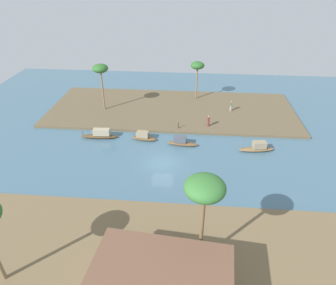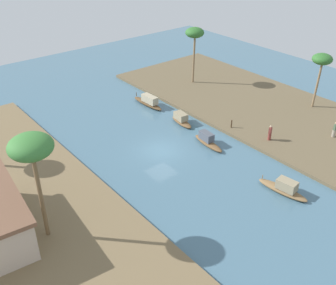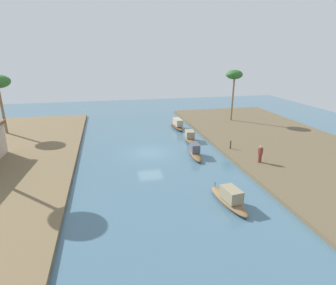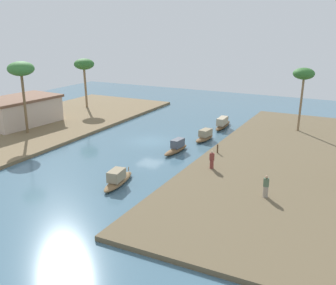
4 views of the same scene
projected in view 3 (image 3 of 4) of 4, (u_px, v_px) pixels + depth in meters
The scene contains 9 objects.
river_water at pixel (150, 153), 29.51m from camera, with size 67.65×67.65×0.00m, color #476B7F.
riverbank_left at pixel (279, 142), 32.47m from camera, with size 38.08×15.26×0.33m, color brown.
sampan_with_red_awning at pixel (190, 137), 33.19m from camera, with size 3.41×1.37×1.20m.
sampan_with_tall_canopy at pixel (195, 152), 28.32m from camera, with size 4.01×1.21×1.27m.
sampan_near_left_bank at pixel (177, 125), 38.60m from camera, with size 4.93×1.13×1.36m.
sampan_midstream at pixel (230, 198), 19.43m from camera, with size 4.47×1.59×1.29m.
person_by_mooring at pixel (260, 155), 25.91m from camera, with size 0.41×0.47×1.57m.
mooring_post at pixel (231, 145), 29.64m from camera, with size 0.14×0.14×0.84m, color #4C3823.
palm_tree_left_far at pixel (234, 76), 40.02m from camera, with size 2.34×2.34×7.13m.
Camera 3 is at (-27.55, 4.12, 9.99)m, focal length 30.80 mm.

